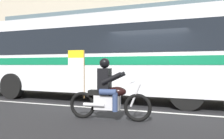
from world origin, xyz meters
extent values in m
plane|color=black|center=(0.00, 0.00, 0.00)|extent=(60.00, 60.00, 0.00)
cube|color=#B7B2A8|center=(0.00, 5.10, 0.07)|extent=(28.00, 3.80, 0.15)
cube|color=silver|center=(0.00, -0.60, 0.00)|extent=(26.60, 0.14, 0.01)
cube|color=#4C606B|center=(0.00, 6.96, 4.48)|extent=(25.76, 0.10, 1.40)
cube|color=silver|center=(-1.98, 1.20, 1.73)|extent=(11.72, 2.81, 2.70)
cube|color=black|center=(-1.98, 1.20, 2.28)|extent=(10.78, 2.83, 0.96)
cube|color=#0F7247|center=(-1.98, 1.20, 1.53)|extent=(11.48, 2.83, 0.28)
cube|color=#BABCC3|center=(-1.98, 1.20, 3.14)|extent=(11.48, 2.67, 0.16)
cylinder|color=black|center=(-5.60, 0.02, 0.52)|extent=(1.04, 0.30, 1.04)
cylinder|color=black|center=(1.23, 0.02, 0.52)|extent=(1.04, 0.30, 1.04)
torus|color=black|center=(0.18, -1.93, 0.34)|extent=(0.70, 0.16, 0.69)
torus|color=black|center=(-1.26, -2.07, 0.34)|extent=(0.70, 0.16, 0.69)
cube|color=silver|center=(-0.59, -2.00, 0.44)|extent=(0.66, 0.34, 0.36)
ellipsoid|color=black|center=(-0.34, -1.98, 0.72)|extent=(0.51, 0.33, 0.24)
cube|color=black|center=(-0.79, -2.02, 0.69)|extent=(0.58, 0.31, 0.12)
cylinder|color=silver|center=(0.13, -1.93, 0.65)|extent=(0.28, 0.08, 0.58)
cylinder|color=silver|center=(0.05, -1.94, 0.96)|extent=(0.10, 0.64, 0.04)
cylinder|color=silver|center=(-0.87, -2.19, 0.39)|extent=(0.56, 0.14, 0.09)
cube|color=black|center=(-0.66, -2.01, 1.02)|extent=(0.31, 0.39, 0.56)
sphere|color=black|center=(-0.66, -2.01, 1.44)|extent=(0.26, 0.26, 0.26)
cylinder|color=navy|center=(-0.53, -1.82, 0.72)|extent=(0.43, 0.19, 0.15)
cylinder|color=navy|center=(-0.36, -1.80, 0.48)|extent=(0.13, 0.13, 0.46)
cylinder|color=navy|center=(-0.50, -2.17, 0.72)|extent=(0.43, 0.19, 0.15)
cylinder|color=navy|center=(-0.32, -2.16, 0.48)|extent=(0.13, 0.13, 0.46)
cylinder|color=black|center=(-0.44, -1.79, 1.06)|extent=(0.53, 0.16, 0.32)
cylinder|color=black|center=(-0.40, -2.18, 1.06)|extent=(0.53, 0.16, 0.32)
cylinder|color=olive|center=(-1.21, -2.06, 1.15)|extent=(0.02, 0.02, 1.25)
cube|color=yellow|center=(-1.44, -2.08, 1.68)|extent=(0.44, 0.06, 0.20)
cube|color=white|center=(-1.44, -2.08, 1.47)|extent=(0.44, 0.06, 0.20)
cylinder|color=gold|center=(-3.50, 4.24, 0.44)|extent=(0.22, 0.22, 0.58)
sphere|color=gold|center=(-3.50, 4.24, 0.80)|extent=(0.20, 0.20, 0.20)
cylinder|color=gold|center=(-3.50, 4.10, 0.47)|extent=(0.09, 0.10, 0.09)
camera|label=1|loc=(1.65, -7.51, 1.40)|focal=37.84mm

